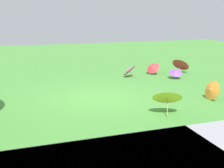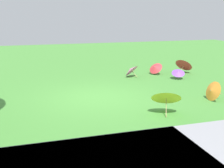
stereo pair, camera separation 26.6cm
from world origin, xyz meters
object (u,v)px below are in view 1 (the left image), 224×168
parasol_red_0 (181,64)px  parasol_yellow_0 (167,95)px  parasol_purple_0 (176,72)px  parasol_pink_1 (129,70)px  parasol_red_1 (153,67)px  parasol_orange_0 (211,90)px

parasol_red_0 → parasol_yellow_0: 6.58m
parasol_red_0 → parasol_purple_0: bearing=49.5°
parasol_purple_0 → parasol_pink_1: bearing=-29.8°
parasol_red_0 → parasol_red_1: bearing=-1.1°
parasol_orange_0 → parasol_red_0: (-1.69, -4.62, 0.11)m
parasol_orange_0 → parasol_yellow_0: size_ratio=0.62×
parasol_pink_1 → parasol_purple_0: size_ratio=1.20×
parasol_red_0 → parasol_red_1: parasol_red_0 is taller
parasol_pink_1 → parasol_purple_0: (-1.96, 1.12, -0.02)m
parasol_orange_0 → parasol_purple_0: 3.41m
parasol_orange_0 → parasol_pink_1: bearing=-73.3°
parasol_orange_0 → parasol_yellow_0: bearing=17.7°
parasol_red_1 → parasol_yellow_0: bearing=67.4°
parasol_orange_0 → parasol_red_1: size_ratio=0.82×
parasol_pink_1 → parasol_yellow_0: bearing=80.8°
parasol_pink_1 → parasol_yellow_0: parasol_yellow_0 is taller
parasol_pink_1 → parasol_red_0: bearing=-177.3°
parasol_orange_0 → parasol_red_1: bearing=-90.7°
parasol_red_0 → parasol_purple_0: (1.08, 1.27, -0.13)m
parasol_orange_0 → parasol_red_0: size_ratio=0.62×
parasol_red_0 → parasol_purple_0: parasol_red_0 is taller
parasol_pink_1 → parasol_red_1: (-1.40, -0.18, -0.00)m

